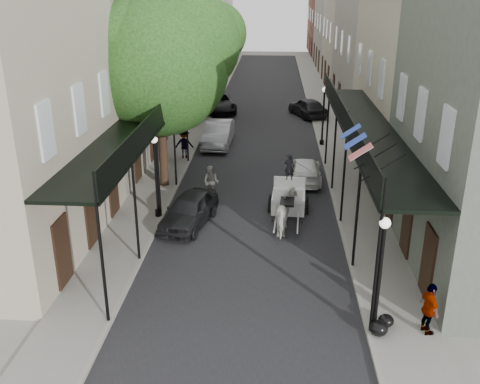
# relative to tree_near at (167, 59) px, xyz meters

# --- Properties ---
(ground) EXTENTS (140.00, 140.00, 0.00)m
(ground) POSITION_rel_tree_near_xyz_m (4.20, -10.18, -6.49)
(ground) COLOR gray
(ground) RESTS_ON ground
(road) EXTENTS (8.00, 90.00, 0.01)m
(road) POSITION_rel_tree_near_xyz_m (4.20, 9.82, -6.48)
(road) COLOR black
(road) RESTS_ON ground
(sidewalk_left) EXTENTS (2.20, 90.00, 0.12)m
(sidewalk_left) POSITION_rel_tree_near_xyz_m (-0.80, 9.82, -6.43)
(sidewalk_left) COLOR gray
(sidewalk_left) RESTS_ON ground
(sidewalk_right) EXTENTS (2.20, 90.00, 0.12)m
(sidewalk_right) POSITION_rel_tree_near_xyz_m (9.20, 9.82, -6.43)
(sidewalk_right) COLOR gray
(sidewalk_right) RESTS_ON ground
(building_row_left) EXTENTS (5.00, 80.00, 10.50)m
(building_row_left) POSITION_rel_tree_near_xyz_m (-4.40, 19.82, -1.24)
(building_row_left) COLOR tan
(building_row_left) RESTS_ON ground
(building_row_right) EXTENTS (5.00, 80.00, 10.50)m
(building_row_right) POSITION_rel_tree_near_xyz_m (12.80, 19.82, -1.24)
(building_row_right) COLOR gray
(building_row_right) RESTS_ON ground
(gallery_left) EXTENTS (2.20, 18.05, 4.88)m
(gallery_left) POSITION_rel_tree_near_xyz_m (-0.59, -3.20, -2.44)
(gallery_left) COLOR black
(gallery_left) RESTS_ON sidewalk_left
(gallery_right) EXTENTS (2.20, 18.05, 4.88)m
(gallery_right) POSITION_rel_tree_near_xyz_m (8.99, -3.20, -2.44)
(gallery_right) COLOR black
(gallery_right) RESTS_ON sidewalk_right
(tree_near) EXTENTS (7.31, 6.80, 9.63)m
(tree_near) POSITION_rel_tree_near_xyz_m (0.00, 0.00, 0.00)
(tree_near) COLOR #382619
(tree_near) RESTS_ON sidewalk_left
(tree_far) EXTENTS (6.45, 6.00, 8.61)m
(tree_far) POSITION_rel_tree_near_xyz_m (-0.05, 14.00, -0.65)
(tree_far) COLOR #382619
(tree_far) RESTS_ON sidewalk_left
(lamppost_right_near) EXTENTS (0.32, 0.32, 3.71)m
(lamppost_right_near) POSITION_rel_tree_near_xyz_m (8.30, -12.18, -4.44)
(lamppost_right_near) COLOR black
(lamppost_right_near) RESTS_ON sidewalk_right
(lamppost_left) EXTENTS (0.32, 0.32, 3.71)m
(lamppost_left) POSITION_rel_tree_near_xyz_m (0.10, -4.18, -4.44)
(lamppost_left) COLOR black
(lamppost_left) RESTS_ON sidewalk_left
(lamppost_right_far) EXTENTS (0.32, 0.32, 3.71)m
(lamppost_right_far) POSITION_rel_tree_near_xyz_m (8.30, 7.82, -4.44)
(lamppost_right_far) COLOR black
(lamppost_right_far) RESTS_ON sidewalk_right
(horse) EXTENTS (1.07, 2.13, 1.76)m
(horse) POSITION_rel_tree_near_xyz_m (5.80, -5.21, -5.61)
(horse) COLOR silver
(horse) RESTS_ON ground
(carriage) EXTENTS (1.92, 2.67, 2.94)m
(carriage) POSITION_rel_tree_near_xyz_m (5.95, -2.47, -5.34)
(carriage) COLOR black
(carriage) RESTS_ON ground
(pedestrian_walking) EXTENTS (0.96, 0.84, 1.66)m
(pedestrian_walking) POSITION_rel_tree_near_xyz_m (2.20, -1.64, -5.66)
(pedestrian_walking) COLOR #9E9D95
(pedestrian_walking) RESTS_ON ground
(pedestrian_sidewalk_left) EXTENTS (1.17, 0.74, 1.73)m
(pedestrian_sidewalk_left) POSITION_rel_tree_near_xyz_m (-0.10, 4.40, -5.50)
(pedestrian_sidewalk_left) COLOR gray
(pedestrian_sidewalk_left) RESTS_ON sidewalk_left
(pedestrian_sidewalk_right) EXTENTS (0.61, 1.03, 1.65)m
(pedestrian_sidewalk_right) POSITION_rel_tree_near_xyz_m (9.84, -12.18, -5.54)
(pedestrian_sidewalk_right) COLOR gray
(pedestrian_sidewalk_right) RESTS_ON sidewalk_right
(car_left_near) EXTENTS (2.49, 4.33, 1.39)m
(car_left_near) POSITION_rel_tree_near_xyz_m (1.59, -4.76, -5.80)
(car_left_near) COLOR black
(car_left_near) RESTS_ON ground
(car_left_mid) EXTENTS (1.79, 4.84, 1.58)m
(car_left_mid) POSITION_rel_tree_near_xyz_m (1.60, 7.54, -5.70)
(car_left_mid) COLOR #9B9CA0
(car_left_mid) RESTS_ON ground
(car_left_far) EXTENTS (3.65, 5.75, 1.48)m
(car_left_far) POSITION_rel_tree_near_xyz_m (0.60, 17.37, -5.75)
(car_left_far) COLOR black
(car_left_far) RESTS_ON ground
(car_right_near) EXTENTS (1.76, 4.17, 1.20)m
(car_right_near) POSITION_rel_tree_near_xyz_m (6.86, 1.21, -5.89)
(car_right_near) COLOR white
(car_right_near) RESTS_ON ground
(car_right_far) EXTENTS (3.26, 4.76, 1.50)m
(car_right_far) POSITION_rel_tree_near_xyz_m (7.80, 16.13, -5.74)
(car_right_far) COLOR black
(car_right_far) RESTS_ON ground
(trash_bags) EXTENTS (0.81, 0.96, 0.47)m
(trash_bags) POSITION_rel_tree_near_xyz_m (8.51, -12.20, -6.15)
(trash_bags) COLOR black
(trash_bags) RESTS_ON sidewalk_right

